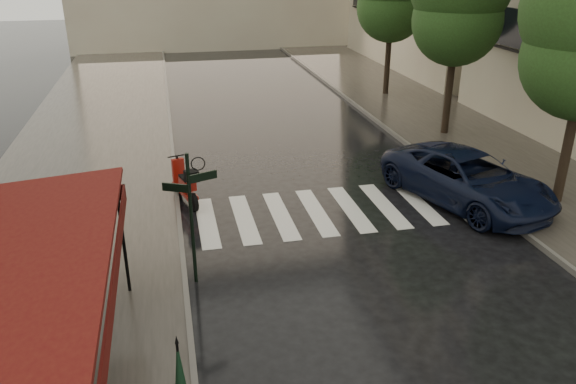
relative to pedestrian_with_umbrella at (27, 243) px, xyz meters
name	(u,v)px	position (x,y,z in m)	size (l,w,h in m)	color
ground	(273,359)	(4.35, -2.11, -1.83)	(120.00, 120.00, 0.00)	black
sidewalk_near	(87,159)	(-0.15, 9.89, -1.77)	(6.00, 60.00, 0.12)	#38332D
sidewalk_far	(461,133)	(14.60, 9.89, -1.77)	(5.50, 60.00, 0.12)	#38332D
curb_near	(173,152)	(2.90, 9.89, -1.76)	(0.12, 60.00, 0.16)	#595651
curb_far	(397,137)	(11.80, 9.89, -1.76)	(0.12, 60.00, 0.16)	#595651
crosswalk	(333,210)	(7.33, 3.89, -1.83)	(7.85, 3.20, 0.01)	silver
signpost	(191,209)	(3.16, 0.89, 0.00)	(1.17, 0.29, 3.10)	black
pedestrian_with_umbrella	(27,243)	(0.00, 0.00, 0.00)	(1.45, 1.47, 2.58)	black
scooter	(186,184)	(3.18, 5.35, -1.24)	(0.85, 1.90, 1.28)	black
parked_car	(467,178)	(11.35, 3.62, -1.07)	(2.53, 5.48, 1.52)	black
parasol_back	(67,312)	(0.85, -1.61, -0.59)	(0.39, 0.39, 2.08)	black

